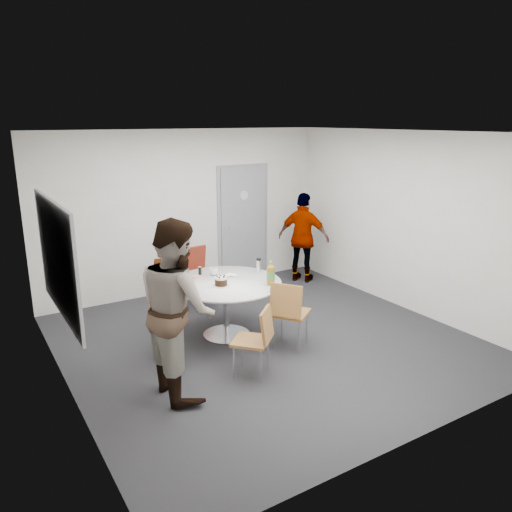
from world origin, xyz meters
TOP-DOWN VIEW (x-y plane):
  - floor at (0.00, 0.00)m, footprint 5.00×5.00m
  - ceiling at (0.00, 0.00)m, footprint 5.00×5.00m
  - wall_back at (0.00, 2.50)m, footprint 5.00×0.00m
  - wall_left at (-2.50, 0.00)m, footprint 0.00×5.00m
  - wall_right at (2.50, 0.00)m, footprint 0.00×5.00m
  - wall_front at (0.00, -2.50)m, footprint 5.00×0.00m
  - door at (1.10, 2.48)m, footprint 1.02×0.17m
  - whiteboard at (-2.46, 0.20)m, footprint 0.04×1.90m
  - table at (-0.34, 0.42)m, footprint 1.48×1.48m
  - chair_near_left at (-0.58, -0.72)m, footprint 0.57×0.57m
  - chair_near_right at (0.10, -0.35)m, footprint 0.62×0.61m
  - chair_far at (-0.19, 1.69)m, footprint 0.48×0.52m
  - person_main at (-1.31, 0.14)m, footprint 0.57×0.68m
  - person_left at (-1.47, -0.55)m, footprint 0.74×0.94m
  - person_right at (1.95, 1.80)m, footprint 0.85×1.00m

SIDE VIEW (x-z plane):
  - floor at x=0.00m, z-range 0.00..0.00m
  - chair_near_left at x=-0.58m, z-range 0.09..0.91m
  - chair_near_right at x=0.10m, z-range 0.10..1.00m
  - chair_far at x=-0.19m, z-range 0.10..1.04m
  - table at x=-0.34m, z-range 0.12..1.21m
  - person_main at x=-1.31m, z-range 0.00..1.59m
  - person_right at x=1.95m, z-range 0.00..1.61m
  - person_left at x=-1.47m, z-range 0.00..1.91m
  - door at x=1.10m, z-range -0.03..2.09m
  - wall_back at x=0.00m, z-range -1.15..3.85m
  - wall_left at x=-2.50m, z-range -1.15..3.85m
  - wall_right at x=2.50m, z-range -1.15..3.85m
  - wall_front at x=0.00m, z-range -1.15..3.85m
  - whiteboard at x=-2.46m, z-range 0.82..2.08m
  - ceiling at x=0.00m, z-range 2.70..2.70m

